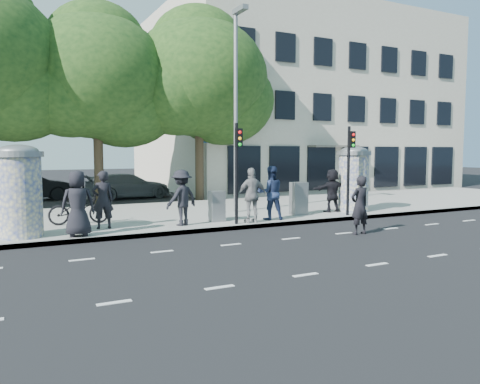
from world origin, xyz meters
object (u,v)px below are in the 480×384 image
ped_e (252,195)px  cabinet_right (299,198)px  ped_c (271,193)px  car_mid (28,187)px  ped_a (78,203)px  bicycle (79,209)px  traffic_pole_far (349,161)px  ped_f (332,190)px  man_road (360,205)px  ped_d (182,198)px  traffic_pole_near (237,163)px  car_right (128,186)px  cabinet_left (217,206)px  ad_column_right (354,177)px  street_lamp (236,96)px  ad_column_left (20,189)px  ped_b (103,200)px

ped_e → cabinet_right: ped_e is taller
ped_c → car_mid: ped_c is taller
ped_a → bicycle: bearing=-94.7°
traffic_pole_far → ped_e: size_ratio=1.79×
traffic_pole_far → bicycle: size_ratio=1.72×
ped_f → man_road: (-1.94, -3.83, -0.11)m
ped_c → ped_d: size_ratio=1.05×
traffic_pole_near → car_right: (-0.78, 11.88, -1.55)m
traffic_pole_far → bicycle: bearing=165.6°
cabinet_left → car_right: bearing=92.3°
ad_column_right → street_lamp: (-4.40, 1.93, 3.26)m
traffic_pole_near → car_right: bearing=93.8°
ad_column_right → traffic_pole_near: bearing=-171.1°
ped_d → man_road: bearing=123.9°
traffic_pole_far → ped_d: 6.69m
ped_a → cabinet_left: bearing=-166.2°
bicycle → ped_e: bearing=-112.0°
ad_column_right → car_mid: 16.76m
ad_column_left → ped_d: ad_column_left is taller
ped_e → ped_d: bearing=-9.4°
ped_d → ped_e: 2.42m
ped_f → ped_d: bearing=10.0°
traffic_pole_far → man_road: size_ratio=1.84×
street_lamp → cabinet_right: 4.75m
bicycle → cabinet_right: bearing=-98.2°
ped_b → ped_f: 9.08m
ped_a → man_road: bearing=164.9°
street_lamp → cabinet_left: bearing=-131.9°
car_mid → car_right: 5.15m
ped_d → car_right: bearing=-115.6°
ad_column_left → ad_column_right: bearing=0.9°
ped_a → bicycle: 2.46m
traffic_pole_far → man_road: bearing=-124.4°
ped_a → ped_e: ped_a is taller
ped_d → man_road: (4.69, -3.33, -0.15)m
ped_c → traffic_pole_far: bearing=-171.8°
street_lamp → car_right: (-2.18, 9.04, -4.11)m
ad_column_left → ped_e: (7.20, -0.65, -0.44)m
ped_d → ped_f: (6.63, 0.49, -0.05)m
cabinet_left → street_lamp: bearing=48.2°
traffic_pole_near → street_lamp: bearing=63.8°
traffic_pole_far → man_road: (-1.87, -2.73, -1.31)m
traffic_pole_near → ped_c: bearing=14.3°
cabinet_right → car_mid: bearing=128.6°
car_right → ad_column_left: bearing=146.5°
cabinet_right → cabinet_left: bearing=-176.3°
ped_a → cabinet_right: bearing=-169.5°
ad_column_left → man_road: ad_column_left is taller
ad_column_left → traffic_pole_near: traffic_pole_near is taller
traffic_pole_far → street_lamp: 5.12m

